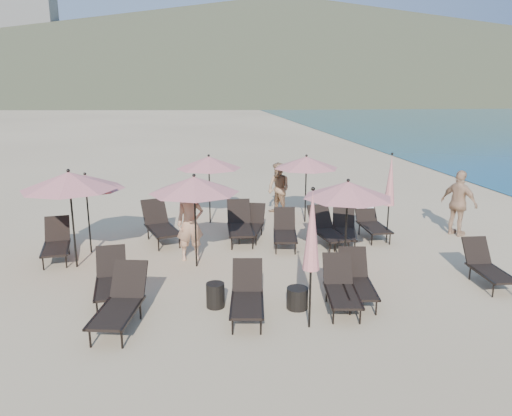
{
  "coord_description": "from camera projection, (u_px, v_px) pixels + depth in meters",
  "views": [
    {
      "loc": [
        -2.53,
        -9.09,
        4.29
      ],
      "look_at": [
        -0.7,
        3.5,
        1.1
      ],
      "focal_mm": 35.0,
      "sensor_mm": 36.0,
      "label": 1
    }
  ],
  "objects": [
    {
      "name": "ground",
      "position": [
        315.0,
        301.0,
        10.12
      ],
      "size": [
        800.0,
        800.0,
        0.0
      ],
      "primitive_type": "plane",
      "color": "#D6BA8C",
      "rests_on": "ground"
    },
    {
      "name": "volcanic_headland",
      "position": [
        302.0,
        46.0,
        304.1
      ],
      "size": [
        690.0,
        690.0,
        55.0
      ],
      "color": "brown",
      "rests_on": "ground"
    },
    {
      "name": "lounger_0",
      "position": [
        111.0,
        279.0,
        10.1
      ],
      "size": [
        0.79,
        1.68,
        0.94
      ],
      "rotation": [
        0.0,
        0.0,
        0.1
      ],
      "color": "black",
      "rests_on": "ground"
    },
    {
      "name": "lounger_1",
      "position": [
        121.0,
        302.0,
        8.99
      ],
      "size": [
        1.0,
        1.83,
        0.99
      ],
      "rotation": [
        0.0,
        0.0,
        -0.21
      ],
      "color": "black",
      "rests_on": "ground"
    },
    {
      "name": "lounger_2",
      "position": [
        247.0,
        295.0,
        9.38
      ],
      "size": [
        0.82,
        1.65,
        0.91
      ],
      "rotation": [
        0.0,
        0.0,
        -0.14
      ],
      "color": "black",
      "rests_on": "ground"
    },
    {
      "name": "lounger_3",
      "position": [
        357.0,
        279.0,
        10.11
      ],
      "size": [
        0.84,
        1.65,
        0.91
      ],
      "rotation": [
        0.0,
        0.0,
        -0.16
      ],
      "color": "black",
      "rests_on": "ground"
    },
    {
      "name": "lounger_4",
      "position": [
        341.0,
        287.0,
        9.75
      ],
      "size": [
        0.82,
        1.64,
        0.9
      ],
      "rotation": [
        0.0,
        0.0,
        -0.15
      ],
      "color": "black",
      "rests_on": "ground"
    },
    {
      "name": "lounger_5",
      "position": [
        487.0,
        266.0,
        10.9
      ],
      "size": [
        0.67,
        1.56,
        0.88
      ],
      "rotation": [
        0.0,
        0.0,
        -0.06
      ],
      "color": "black",
      "rests_on": "ground"
    },
    {
      "name": "lounger_6",
      "position": [
        56.0,
        242.0,
        12.46
      ],
      "size": [
        0.85,
        1.7,
        0.94
      ],
      "rotation": [
        0.0,
        0.0,
        0.15
      ],
      "color": "black",
      "rests_on": "ground"
    },
    {
      "name": "lounger_7",
      "position": [
        160.0,
        224.0,
        13.86
      ],
      "size": [
        1.2,
        1.94,
        1.04
      ],
      "rotation": [
        0.0,
        0.0,
        0.3
      ],
      "color": "black",
      "rests_on": "ground"
    },
    {
      "name": "lounger_8",
      "position": [
        252.0,
        224.0,
        14.19
      ],
      "size": [
        1.01,
        1.6,
        0.86
      ],
      "rotation": [
        0.0,
        0.0,
        -0.32
      ],
      "color": "black",
      "rests_on": "ground"
    },
    {
      "name": "lounger_9",
      "position": [
        240.0,
        224.0,
        13.92
      ],
      "size": [
        0.76,
        1.8,
        1.02
      ],
      "rotation": [
        0.0,
        0.0,
        -0.05
      ],
      "color": "black",
      "rests_on": "ground"
    },
    {
      "name": "lounger_10",
      "position": [
        344.0,
        228.0,
        13.66
      ],
      "size": [
        1.03,
        1.73,
        0.93
      ],
      "rotation": [
        0.0,
        0.0,
        -0.27
      ],
      "color": "black",
      "rests_on": "ground"
    },
    {
      "name": "lounger_11",
      "position": [
        370.0,
        219.0,
        14.31
      ],
      "size": [
        0.64,
        1.7,
        1.05
      ],
      "rotation": [
        0.0,
        0.0,
        -0.01
      ],
      "color": "black",
      "rests_on": "ground"
    },
    {
      "name": "lounger_12",
      "position": [
        327.0,
        229.0,
        13.51
      ],
      "size": [
        0.85,
        1.75,
        0.97
      ],
      "rotation": [
        0.0,
        0.0,
        0.13
      ],
      "color": "black",
      "rests_on": "ground"
    },
    {
      "name": "lounger_13",
      "position": [
        285.0,
        230.0,
        13.48
      ],
      "size": [
        0.86,
        1.66,
        0.91
      ],
      "rotation": [
        0.0,
        0.0,
        -0.17
      ],
      "color": "black",
      "rests_on": "ground"
    },
    {
      "name": "umbrella_open_0",
      "position": [
        69.0,
        181.0,
        11.48
      ],
      "size": [
        2.22,
        2.22,
        2.39
      ],
      "color": "black",
      "rests_on": "ground"
    },
    {
      "name": "umbrella_open_1",
      "position": [
        194.0,
        185.0,
        11.55
      ],
      "size": [
        2.11,
        2.11,
        2.27
      ],
      "color": "black",
      "rests_on": "ground"
    },
    {
      "name": "umbrella_open_2",
      "position": [
        348.0,
        190.0,
        11.25
      ],
      "size": [
        2.05,
        2.05,
        2.21
      ],
      "color": "black",
      "rests_on": "ground"
    },
    {
      "name": "umbrella_open_3",
      "position": [
        209.0,
        162.0,
        15.32
      ],
      "size": [
        2.02,
        2.02,
        2.18
      ],
      "color": "black",
      "rests_on": "ground"
    },
    {
      "name": "umbrella_open_4",
      "position": [
        306.0,
        162.0,
        15.4
      ],
      "size": [
        2.01,
        2.01,
        2.16
      ],
      "color": "black",
      "rests_on": "ground"
    },
    {
      "name": "umbrella_open_5",
      "position": [
        85.0,
        182.0,
        12.57
      ],
      "size": [
        1.97,
        1.97,
        2.12
      ],
      "color": "black",
      "rests_on": "ground"
    },
    {
      "name": "umbrella_closed_0",
      "position": [
        312.0,
        232.0,
        8.6
      ],
      "size": [
        0.3,
        0.3,
        2.59
      ],
      "color": "black",
      "rests_on": "ground"
    },
    {
      "name": "umbrella_closed_1",
      "position": [
        390.0,
        181.0,
        13.37
      ],
      "size": [
        0.29,
        0.29,
        2.51
      ],
      "color": "black",
      "rests_on": "ground"
    },
    {
      "name": "side_table_0",
      "position": [
        215.0,
        295.0,
        9.79
      ],
      "size": [
        0.36,
        0.36,
        0.49
      ],
      "primitive_type": "cylinder",
      "color": "black",
      "rests_on": "ground"
    },
    {
      "name": "side_table_1",
      "position": [
        297.0,
        298.0,
        9.74
      ],
      "size": [
        0.42,
        0.42,
        0.42
      ],
      "primitive_type": "cylinder",
      "color": "black",
      "rests_on": "ground"
    },
    {
      "name": "beachgoer_a",
      "position": [
        190.0,
        224.0,
        12.31
      ],
      "size": [
        0.73,
        0.53,
        1.85
      ],
      "primitive_type": "imported",
      "rotation": [
        0.0,
        0.0,
        0.14
      ],
      "color": "tan",
      "rests_on": "ground"
    },
    {
      "name": "beachgoer_b",
      "position": [
        279.0,
        189.0,
        16.61
      ],
      "size": [
        1.02,
        1.07,
        1.74
      ],
      "primitive_type": "imported",
      "rotation": [
        0.0,
        0.0,
        -0.98
      ],
      "color": "#A67B55",
      "rests_on": "ground"
    },
    {
      "name": "beachgoer_c",
      "position": [
        459.0,
        203.0,
        14.28
      ],
      "size": [
        0.94,
        1.2,
        1.9
      ],
      "primitive_type": "imported",
      "rotation": [
        0.0,
        0.0,
        2.06
      ],
      "color": "tan",
      "rests_on": "ground"
    }
  ]
}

